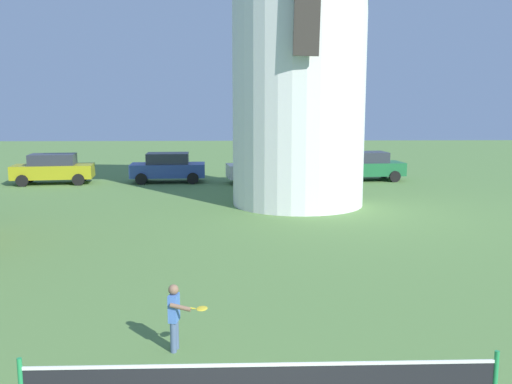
{
  "coord_description": "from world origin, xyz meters",
  "views": [
    {
      "loc": [
        0.11,
        -4.13,
        4.07
      ],
      "look_at": [
        0.39,
        4.17,
        2.77
      ],
      "focal_mm": 39.04,
      "sensor_mm": 36.0,
      "label": 1
    }
  ],
  "objects": [
    {
      "name": "parked_car_green",
      "position": [
        7.02,
        25.71,
        0.81
      ],
      "size": [
        4.28,
        2.18,
        1.56
      ],
      "color": "#1E6638",
      "rests_on": "ground_plane"
    },
    {
      "name": "windmill",
      "position": [
        2.6,
        18.56,
        7.4
      ],
      "size": [
        9.59,
        6.09,
        15.33
      ],
      "color": "white",
      "rests_on": "ground_plane"
    },
    {
      "name": "player_far",
      "position": [
        -0.93,
        4.71,
        0.65
      ],
      "size": [
        0.68,
        0.57,
        1.15
      ],
      "color": "slate",
      "rests_on": "ground_plane"
    },
    {
      "name": "parked_car_cream",
      "position": [
        1.54,
        24.94,
        0.81
      ],
      "size": [
        4.12,
        2.34,
        1.56
      ],
      "color": "silver",
      "rests_on": "ground_plane"
    },
    {
      "name": "parked_car_blue",
      "position": [
        -3.58,
        25.37,
        0.81
      ],
      "size": [
        3.98,
        2.06,
        1.56
      ],
      "color": "#334C99",
      "rests_on": "ground_plane"
    },
    {
      "name": "parked_car_mustard",
      "position": [
        -9.48,
        24.98,
        0.81
      ],
      "size": [
        4.2,
        2.29,
        1.56
      ],
      "color": "#999919",
      "rests_on": "ground_plane"
    }
  ]
}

